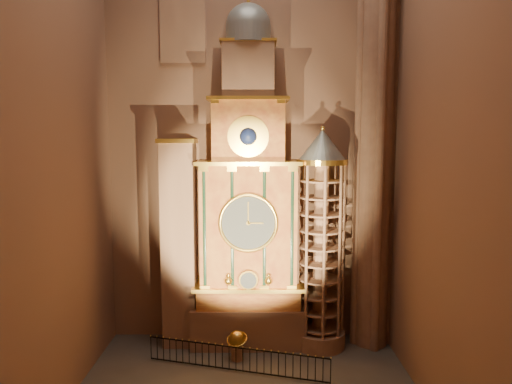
{
  "coord_description": "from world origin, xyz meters",
  "views": [
    {
      "loc": [
        0.3,
        -16.95,
        10.07
      ],
      "look_at": [
        0.36,
        3.0,
        7.86
      ],
      "focal_mm": 32.0,
      "sensor_mm": 36.0,
      "label": 1
    }
  ],
  "objects_px": {
    "portrait_tower": "(179,242)",
    "iron_railing": "(236,359)",
    "celestial_globe": "(237,342)",
    "stair_turret": "(321,241)",
    "astronomical_clock": "(249,212)"
  },
  "relations": [
    {
      "from": "portrait_tower",
      "to": "iron_railing",
      "type": "height_order",
      "value": "portrait_tower"
    },
    {
      "from": "portrait_tower",
      "to": "iron_railing",
      "type": "distance_m",
      "value": 6.12
    },
    {
      "from": "portrait_tower",
      "to": "celestial_globe",
      "type": "height_order",
      "value": "portrait_tower"
    },
    {
      "from": "iron_railing",
      "to": "stair_turret",
      "type": "bearing_deg",
      "value": 33.11
    },
    {
      "from": "astronomical_clock",
      "to": "celestial_globe",
      "type": "bearing_deg",
      "value": -106.46
    },
    {
      "from": "stair_turret",
      "to": "iron_railing",
      "type": "xyz_separation_m",
      "value": [
        -4.02,
        -2.62,
        -4.67
      ]
    },
    {
      "from": "iron_railing",
      "to": "celestial_globe",
      "type": "bearing_deg",
      "value": 89.83
    },
    {
      "from": "astronomical_clock",
      "to": "portrait_tower",
      "type": "xyz_separation_m",
      "value": [
        -3.4,
        0.02,
        -1.53
      ]
    },
    {
      "from": "astronomical_clock",
      "to": "iron_railing",
      "type": "bearing_deg",
      "value": -100.29
    },
    {
      "from": "portrait_tower",
      "to": "iron_railing",
      "type": "xyz_separation_m",
      "value": [
        2.88,
        -2.91,
        -4.55
      ]
    },
    {
      "from": "astronomical_clock",
      "to": "portrait_tower",
      "type": "relative_size",
      "value": 1.64
    },
    {
      "from": "portrait_tower",
      "to": "stair_turret",
      "type": "bearing_deg",
      "value": -2.33
    },
    {
      "from": "astronomical_clock",
      "to": "stair_turret",
      "type": "relative_size",
      "value": 1.55
    },
    {
      "from": "astronomical_clock",
      "to": "iron_railing",
      "type": "relative_size",
      "value": 2.1
    },
    {
      "from": "astronomical_clock",
      "to": "iron_railing",
      "type": "xyz_separation_m",
      "value": [
        -0.52,
        -2.89,
        -6.08
      ]
    }
  ]
}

